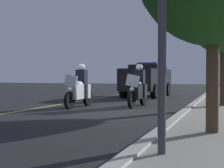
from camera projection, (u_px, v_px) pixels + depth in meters
name	position (u px, v px, depth m)	size (l,w,h in m)	color
ground_plane	(96.00, 110.00, 11.74)	(80.00, 80.00, 0.00)	black
curb_strip	(186.00, 111.00, 10.65)	(48.00, 0.24, 0.15)	#B7B5AD
lane_stripe_center	(40.00, 108.00, 12.54)	(48.00, 0.12, 0.01)	#E0D14C
police_motorcycle_lead_left	(79.00, 89.00, 12.68)	(2.14, 0.59, 1.72)	black
police_motorcycle_lead_right	(138.00, 89.00, 12.93)	(2.14, 0.59, 1.72)	black
police_suv	(147.00, 79.00, 19.38)	(4.99, 2.27, 2.05)	black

